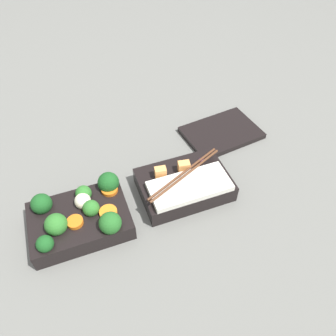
# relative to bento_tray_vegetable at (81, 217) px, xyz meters

# --- Properties ---
(ground_plane) EXTENTS (3.00, 3.00, 0.00)m
(ground_plane) POSITION_rel_bento_tray_vegetable_xyz_m (0.09, -0.00, -0.03)
(ground_plane) COLOR slate
(bento_tray_vegetable) EXTENTS (0.18, 0.13, 0.07)m
(bento_tray_vegetable) POSITION_rel_bento_tray_vegetable_xyz_m (0.00, 0.00, 0.00)
(bento_tray_vegetable) COLOR black
(bento_tray_vegetable) RESTS_ON ground_plane
(bento_tray_rice) EXTENTS (0.18, 0.12, 0.06)m
(bento_tray_rice) POSITION_rel_bento_tray_vegetable_xyz_m (0.21, 0.01, -0.00)
(bento_tray_rice) COLOR black
(bento_tray_rice) RESTS_ON ground_plane
(bento_lid) EXTENTS (0.19, 0.14, 0.01)m
(bento_lid) POSITION_rel_bento_tray_vegetable_xyz_m (0.36, 0.14, -0.02)
(bento_lid) COLOR black
(bento_lid) RESTS_ON ground_plane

